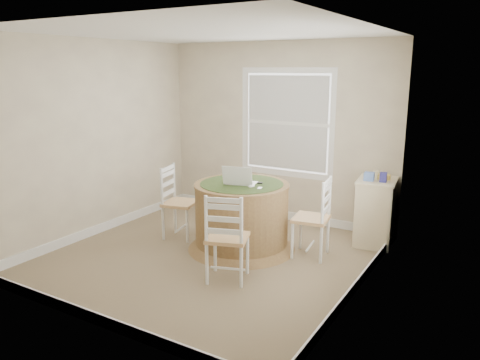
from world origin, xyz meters
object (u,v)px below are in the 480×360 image
Objects in this scene: round_table at (242,214)px; laptop at (240,181)px; chair_near at (228,237)px; corner_chest at (375,211)px; chair_right at (311,218)px; chair_left at (180,203)px.

round_table is 3.13× the size of laptop.
corner_chest is at bearing -138.44° from chair_near.
round_table is at bearing -150.44° from corner_chest.
round_table is at bearing -83.71° from chair_right.
chair_near is 0.96m from laptop.
chair_right is at bearing -0.59° from round_table.
chair_near is 1.18m from chair_right.
chair_right reaches higher than corner_chest.
chair_right is 1.12× the size of corner_chest.
laptop is at bearing -106.87° from round_table.
chair_left is at bearing 168.58° from round_table.
chair_left is at bearing -51.71° from chair_near.
round_table is 1.73m from corner_chest.
chair_near is at bearing -126.72° from corner_chest.
chair_near is 2.16m from corner_chest.
chair_near and chair_right have the same top height.
laptop reaches higher than chair_right.
laptop is 0.51× the size of corner_chest.
laptop is at bearing -149.51° from corner_chest.
corner_chest is at bearing 138.63° from chair_right.
chair_right is at bearing -94.17° from chair_left.
laptop reaches higher than chair_near.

